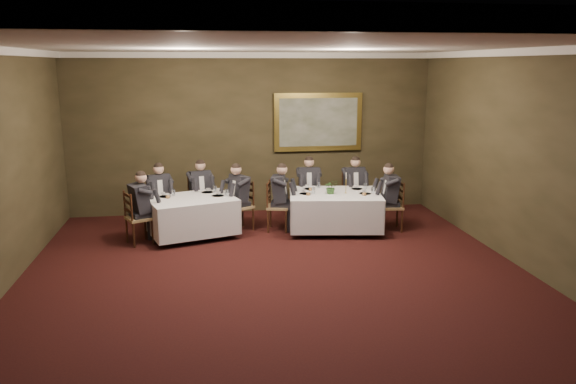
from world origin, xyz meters
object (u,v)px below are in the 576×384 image
object	(u,v)px
table_second	(192,214)
chair_main_endleft	(278,216)
diner_main_backright	(353,195)
diner_sec_endleft	(139,217)
diner_sec_endright	(240,205)
centerpiece	(331,186)
chair_sec_endright	(241,216)
candlestick	(346,185)
chair_main_backleft	(308,205)
chair_sec_endleft	(139,229)
chair_main_backright	(353,205)
chair_sec_backright	(201,210)
painting	(318,122)
table_main	(335,208)
diner_main_backleft	(308,195)
chair_main_endright	(391,216)
diner_sec_backright	(200,199)
diner_sec_backleft	(159,204)
diner_main_endleft	(278,205)
chair_sec_backleft	(160,215)
diner_main_endright	(391,205)

from	to	relation	value
table_second	chair_main_endleft	bearing A→B (deg)	5.39
diner_main_backright	diner_sec_endleft	size ratio (longest dim) A/B	1.00
diner_sec_endright	centerpiece	distance (m)	1.85
table_second	chair_sec_endright	world-z (taller)	chair_sec_endright
candlestick	chair_main_backleft	bearing A→B (deg)	118.44
chair_main_backleft	chair_sec_endleft	world-z (taller)	same
chair_main_backright	diner_sec_endleft	distance (m)	4.52
chair_main_backright	chair_sec_backright	world-z (taller)	same
diner_sec_endleft	painting	distance (m)	4.51
diner_main_backright	centerpiece	world-z (taller)	diner_main_backright
chair_sec_backright	diner_sec_endright	distance (m)	1.02
painting	table_main	bearing A→B (deg)	-90.00
chair_sec_endleft	diner_main_backright	bearing A→B (deg)	78.73
chair_sec_endleft	diner_main_backleft	bearing A→B (deg)	84.60
chair_main_endright	centerpiece	world-z (taller)	centerpiece
diner_main_backleft	chair_main_endright	xyz separation A→B (m)	(1.47, -1.14, -0.23)
chair_main_endleft	diner_sec_backright	bearing A→B (deg)	-101.64
chair_main_backleft	diner_sec_backleft	distance (m)	3.14
diner_main_endleft	chair_sec_backleft	size ratio (longest dim) A/B	1.35
chair_main_backleft	chair_main_endright	bearing A→B (deg)	147.71
diner_main_backleft	chair_sec_endright	xyz separation A→B (m)	(-1.50, -0.66, -0.23)
chair_sec_endright	chair_sec_endleft	distance (m)	2.02
chair_main_endleft	chair_sec_backright	world-z (taller)	same
chair_main_endright	diner_sec_backright	world-z (taller)	diner_sec_backright
diner_main_endright	diner_sec_backleft	bearing A→B (deg)	85.29
diner_main_endright	diner_sec_endright	world-z (taller)	same
diner_main_endright	diner_sec_backleft	world-z (taller)	same
diner_sec_backright	chair_sec_endleft	bearing A→B (deg)	29.58
chair_sec_backleft	candlestick	size ratio (longest dim) A/B	2.35
chair_main_backleft	diner_sec_backright	bearing A→B (deg)	7.65
diner_sec_endleft	chair_sec_endright	bearing A→B (deg)	81.72
diner_main_endleft	diner_sec_endleft	bearing A→B (deg)	-65.94
chair_sec_backright	centerpiece	size ratio (longest dim) A/B	3.41
chair_sec_backleft	centerpiece	xyz separation A→B (m)	(3.37, -0.71, 0.63)
diner_main_backright	chair_main_endleft	bearing A→B (deg)	17.86
diner_main_backright	centerpiece	distance (m)	1.19
chair_main_backleft	chair_sec_endright	world-z (taller)	same
centerpiece	candlestick	xyz separation A→B (m)	(0.30, 0.01, 0.01)
table_main	chair_sec_backright	world-z (taller)	chair_sec_backright
diner_main_backright	diner_sec_endright	size ratio (longest dim) A/B	1.00
chair_sec_backright	diner_sec_endleft	size ratio (longest dim) A/B	0.74
chair_main_backleft	painting	xyz separation A→B (m)	(0.35, 0.73, 1.71)
chair_main_endright	diner_sec_endleft	bearing A→B (deg)	96.84
diner_sec_backleft	chair_sec_backleft	bearing A→B (deg)	-90.00
chair_main_backright	centerpiece	xyz separation A→B (m)	(-0.70, -0.89, 0.63)
table_main	chair_sec_endleft	bearing A→B (deg)	-175.52
table_second	chair_main_backleft	world-z (taller)	chair_main_backleft
diner_main_backleft	diner_main_backright	size ratio (longest dim) A/B	1.00
chair_main_backleft	diner_sec_backright	world-z (taller)	diner_sec_backright
table_main	diner_sec_endleft	size ratio (longest dim) A/B	1.47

